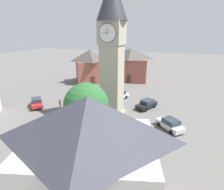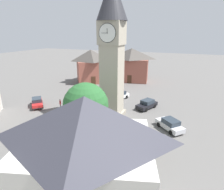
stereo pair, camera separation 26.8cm
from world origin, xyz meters
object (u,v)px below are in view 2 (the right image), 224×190
(building_terrace_right, at_px, (91,66))
(car_black_far, at_px, (147,104))
(car_blue_kerb, at_px, (136,147))
(pedestrian, at_px, (60,103))
(car_silver_kerb, at_px, (120,95))
(building_corner_back, at_px, (88,167))
(clock_tower, at_px, (112,39))
(building_hall_far, at_px, (131,64))
(car_white_side, at_px, (37,102))
(car_red_corner, at_px, (170,124))
(tree, at_px, (86,105))

(building_terrace_right, bearing_deg, car_black_far, 144.50)
(car_blue_kerb, bearing_deg, pedestrian, -24.97)
(car_silver_kerb, height_order, car_black_far, same)
(pedestrian, relative_size, building_corner_back, 0.18)
(clock_tower, xyz_separation_m, building_terrace_right, (13.05, -17.35, -7.29))
(car_blue_kerb, distance_m, building_hall_far, 32.44)
(car_black_far, bearing_deg, car_silver_kerb, -23.66)
(car_white_side, relative_size, car_black_far, 0.92)
(car_red_corner, distance_m, building_corner_back, 16.54)
(clock_tower, xyz_separation_m, car_blue_kerb, (-6.14, 8.06, -10.78))
(car_black_far, distance_m, tree, 13.31)
(car_blue_kerb, distance_m, car_white_side, 20.75)
(car_red_corner, height_order, car_black_far, same)
(clock_tower, distance_m, building_terrace_right, 22.90)
(tree, height_order, building_corner_back, building_corner_back)
(clock_tower, bearing_deg, pedestrian, 5.79)
(car_white_side, xyz_separation_m, building_corner_back, (-19.04, 15.29, 3.97))
(building_terrace_right, bearing_deg, building_corner_back, 118.32)
(building_corner_back, bearing_deg, car_black_far, -87.47)
(car_black_far, height_order, building_corner_back, building_corner_back)
(car_blue_kerb, xyz_separation_m, car_black_far, (1.67, -12.91, 0.00))
(building_terrace_right, bearing_deg, car_red_corner, 139.72)
(car_silver_kerb, xyz_separation_m, car_black_far, (-5.98, 2.62, 0.00))
(car_silver_kerb, distance_m, building_corner_back, 25.70)
(pedestrian, distance_m, building_hall_far, 24.35)
(car_red_corner, xyz_separation_m, car_black_far, (4.46, -6.13, 0.00))
(car_silver_kerb, distance_m, tree, 14.92)
(clock_tower, height_order, building_corner_back, clock_tower)
(car_white_side, xyz_separation_m, car_black_far, (-18.07, -6.51, 0.00))
(car_black_far, bearing_deg, building_terrace_right, -35.50)
(car_red_corner, bearing_deg, building_hall_far, -61.83)
(pedestrian, distance_m, building_corner_back, 21.99)
(car_silver_kerb, bearing_deg, car_black_far, 156.34)
(car_silver_kerb, bearing_deg, pedestrian, 47.64)
(car_silver_kerb, bearing_deg, building_hall_far, -81.19)
(building_hall_far, bearing_deg, car_silver_kerb, 98.81)
(tree, relative_size, building_corner_back, 0.75)
(car_red_corner, height_order, car_white_side, same)
(car_blue_kerb, distance_m, car_black_far, 13.02)
(car_red_corner, distance_m, car_black_far, 7.58)
(clock_tower, height_order, car_black_far, clock_tower)
(car_red_corner, height_order, tree, tree)
(car_black_far, bearing_deg, car_white_side, 19.80)
(car_black_far, bearing_deg, building_corner_back, 92.53)
(car_red_corner, bearing_deg, car_blue_kerb, 67.64)
(car_blue_kerb, xyz_separation_m, tree, (6.62, -1.05, 3.44))
(car_blue_kerb, height_order, car_black_far, same)
(car_white_side, distance_m, building_corner_back, 24.74)
(clock_tower, bearing_deg, tree, 86.10)
(car_black_far, xyz_separation_m, building_terrace_right, (17.52, -12.50, 3.49))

